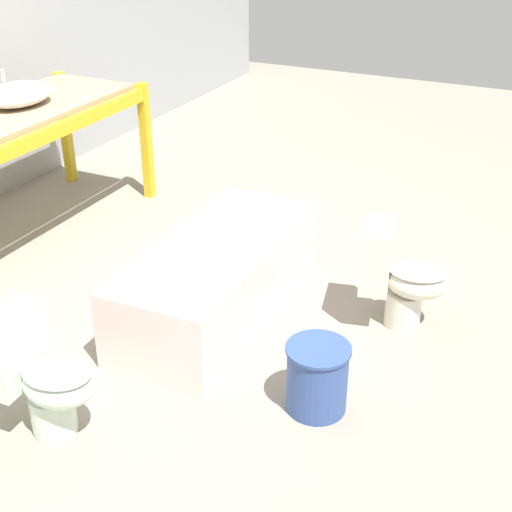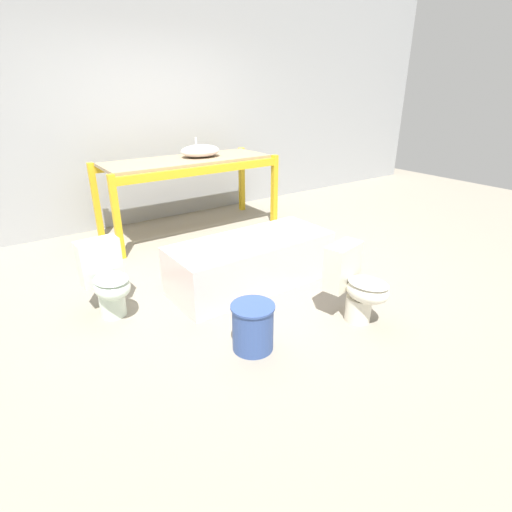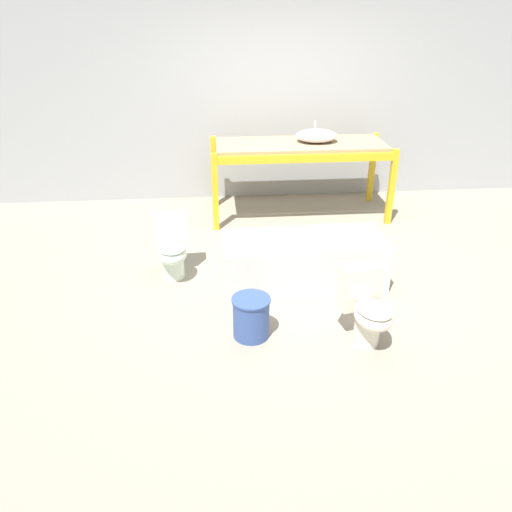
% 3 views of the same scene
% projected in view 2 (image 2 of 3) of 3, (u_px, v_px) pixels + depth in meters
% --- Properties ---
extents(ground_plane, '(12.00, 12.00, 0.00)m').
position_uv_depth(ground_plane, '(233.00, 270.00, 4.16)').
color(ground_plane, gray).
extents(warehouse_wall_rear, '(10.80, 0.08, 3.20)m').
position_uv_depth(warehouse_wall_rear, '(142.00, 99.00, 5.13)').
color(warehouse_wall_rear, '#9EA0A3').
rests_on(warehouse_wall_rear, ground_plane).
extents(shelving_rack, '(2.20, 0.87, 0.93)m').
position_uv_depth(shelving_rack, '(188.00, 168.00, 4.99)').
color(shelving_rack, gold).
rests_on(shelving_rack, ground_plane).
extents(sink_basin, '(0.51, 0.40, 0.23)m').
position_uv_depth(sink_basin, '(200.00, 151.00, 5.03)').
color(sink_basin, silver).
rests_on(sink_basin, shelving_rack).
extents(bathtub_main, '(1.56, 0.67, 0.46)m').
position_uv_depth(bathtub_main, '(251.00, 259.00, 3.76)').
color(bathtub_main, silver).
rests_on(bathtub_main, ground_plane).
extents(toilet_near, '(0.34, 0.51, 0.62)m').
position_uv_depth(toilet_near, '(107.00, 279.00, 3.25)').
color(toilet_near, silver).
rests_on(toilet_near, ground_plane).
extents(toilet_far, '(0.41, 0.55, 0.62)m').
position_uv_depth(toilet_far, '(356.00, 283.00, 3.18)').
color(toilet_far, silver).
rests_on(toilet_far, ground_plane).
extents(bucket_white, '(0.32, 0.32, 0.35)m').
position_uv_depth(bucket_white, '(253.00, 326.00, 2.85)').
color(bucket_white, '#334C8C').
rests_on(bucket_white, ground_plane).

